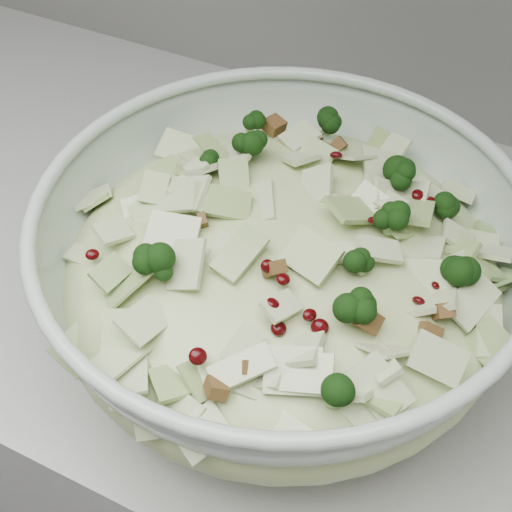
# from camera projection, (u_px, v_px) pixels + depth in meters

# --- Properties ---
(counter) EXTENTS (3.60, 0.60, 0.90)m
(counter) POSITION_uv_depth(u_px,v_px,m) (209.00, 427.00, 1.09)
(counter) COLOR #AAAAA5
(counter) RESTS_ON floor
(mixing_bowl) EXTENTS (0.52, 0.52, 0.16)m
(mixing_bowl) POSITION_uv_depth(u_px,v_px,m) (282.00, 274.00, 0.60)
(mixing_bowl) COLOR #ADBFB1
(mixing_bowl) RESTS_ON counter
(salad) EXTENTS (0.37, 0.37, 0.16)m
(salad) POSITION_uv_depth(u_px,v_px,m) (282.00, 253.00, 0.58)
(salad) COLOR #C0D28F
(salad) RESTS_ON mixing_bowl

